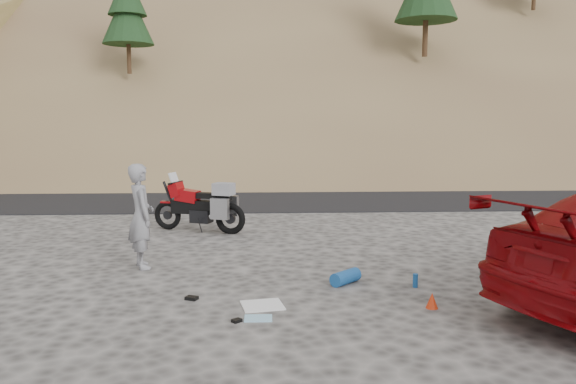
{
  "coord_description": "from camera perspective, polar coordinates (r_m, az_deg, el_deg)",
  "views": [
    {
      "loc": [
        1.11,
        -8.67,
        2.34
      ],
      "look_at": [
        1.63,
        1.92,
        1.0
      ],
      "focal_mm": 35.0,
      "sensor_mm": 36.0,
      "label": 1
    }
  ],
  "objects": [
    {
      "name": "ground",
      "position": [
        9.04,
        -9.85,
        -7.9
      ],
      "size": [
        140.0,
        140.0,
        0.0
      ],
      "primitive_type": "plane",
      "color": "#3D3B38",
      "rests_on": "ground"
    },
    {
      "name": "road",
      "position": [
        17.85,
        -6.36,
        -0.38
      ],
      "size": [
        120.0,
        7.0,
        0.05
      ],
      "primitive_type": "cube",
      "color": "black",
      "rests_on": "ground"
    },
    {
      "name": "hillside",
      "position": [
        50.32,
        -4.29,
        17.17
      ],
      "size": [
        120.0,
        73.0,
        46.72
      ],
      "color": "brown",
      "rests_on": "ground"
    },
    {
      "name": "motorcycle",
      "position": [
        12.02,
        -8.66,
        -1.48
      ],
      "size": [
        2.04,
        1.05,
        1.27
      ],
      "rotation": [
        0.0,
        0.0,
        -0.36
      ],
      "color": "black",
      "rests_on": "ground"
    },
    {
      "name": "man",
      "position": [
        9.42,
        -14.55,
        -7.4
      ],
      "size": [
        0.61,
        0.72,
        1.68
      ],
      "primitive_type": "imported",
      "rotation": [
        0.0,
        0.0,
        1.98
      ],
      "color": "gray",
      "rests_on": "ground"
    },
    {
      "name": "gear_white_cloth",
      "position": [
        7.3,
        -2.61,
        -11.42
      ],
      "size": [
        0.59,
        0.54,
        0.02
      ],
      "primitive_type": "cube",
      "rotation": [
        0.0,
        0.0,
        0.18
      ],
      "color": "white",
      "rests_on": "ground"
    },
    {
      "name": "gear_blue_mat",
      "position": [
        8.24,
        5.87,
        -8.61
      ],
      "size": [
        0.5,
        0.49,
        0.2
      ],
      "primitive_type": "cylinder",
      "rotation": [
        0.0,
        1.57,
        0.77
      ],
      "color": "#184E93",
      "rests_on": "ground"
    },
    {
      "name": "gear_bottle",
      "position": [
        8.24,
        12.81,
        -8.77
      ],
      "size": [
        0.08,
        0.08,
        0.19
      ],
      "primitive_type": "cylinder",
      "rotation": [
        0.0,
        0.0,
        0.19
      ],
      "color": "#184E93",
      "rests_on": "ground"
    },
    {
      "name": "gear_funnel",
      "position": [
        7.41,
        14.42,
        -10.63
      ],
      "size": [
        0.18,
        0.18,
        0.2
      ],
      "primitive_type": "cone",
      "rotation": [
        0.0,
        0.0,
        -0.19
      ],
      "color": "red",
      "rests_on": "ground"
    },
    {
      "name": "gear_glove_a",
      "position": [
        7.63,
        -9.76,
        -10.57
      ],
      "size": [
        0.19,
        0.16,
        0.04
      ],
      "primitive_type": "cube",
      "rotation": [
        0.0,
        0.0,
        -0.41
      ],
      "color": "black",
      "rests_on": "ground"
    },
    {
      "name": "gear_glove_b",
      "position": [
        6.77,
        -5.23,
        -12.87
      ],
      "size": [
        0.14,
        0.14,
        0.04
      ],
      "primitive_type": "cube",
      "rotation": [
        0.0,
        0.0,
        0.72
      ],
      "color": "black",
      "rests_on": "ground"
    },
    {
      "name": "gear_blue_cloth",
      "position": [
        6.86,
        -3.05,
        -12.68
      ],
      "size": [
        0.33,
        0.25,
        0.01
      ],
      "primitive_type": "cube",
      "rotation": [
        0.0,
        0.0,
        -0.01
      ],
      "color": "#8FC3DD",
      "rests_on": "ground"
    }
  ]
}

